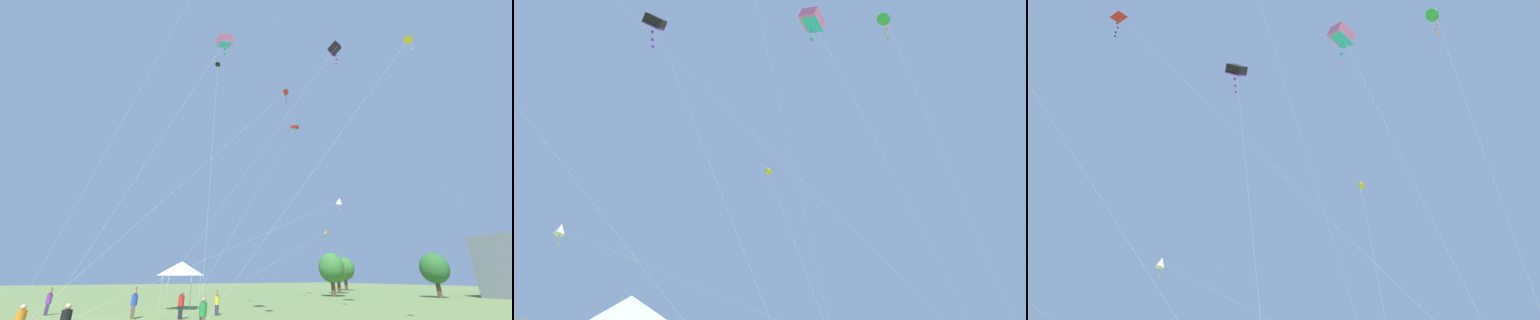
% 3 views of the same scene
% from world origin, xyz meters
% --- Properties ---
extents(festival_tent, '(3.19, 3.19, 4.11)m').
position_xyz_m(festival_tent, '(-6.39, 7.31, 3.49)').
color(festival_tent, '#B7B7BC').
rests_on(festival_tent, ground).
extents(kite_pink_box_0, '(1.41, 8.90, 21.65)m').
position_xyz_m(kite_pink_box_0, '(5.02, 6.30, 20.97)').
color(kite_pink_box_0, silver).
rests_on(kite_pink_box_0, ground).
extents(kite_green_diamond_1, '(7.19, 7.54, 24.78)m').
position_xyz_m(kite_green_diamond_1, '(10.92, 3.89, 23.99)').
color(kite_green_diamond_1, silver).
rests_on(kite_green_diamond_1, ground).
extents(kite_yellow_diamond_2, '(8.85, 10.48, 17.25)m').
position_xyz_m(kite_yellow_diamond_2, '(14.75, 15.08, 16.71)').
color(kite_yellow_diamond_2, silver).
rests_on(kite_yellow_diamond_2, ground).
extents(kite_white_diamond_3, '(3.63, 23.69, 10.28)m').
position_xyz_m(kite_white_diamond_3, '(1.35, 20.64, 9.80)').
color(kite_white_diamond_3, silver).
rests_on(kite_white_diamond_3, ground).
extents(kite_black_box_8, '(7.62, 16.03, 26.41)m').
position_xyz_m(kite_black_box_8, '(5.25, 18.71, 25.48)').
color(kite_black_box_8, silver).
rests_on(kite_black_box_8, ground).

